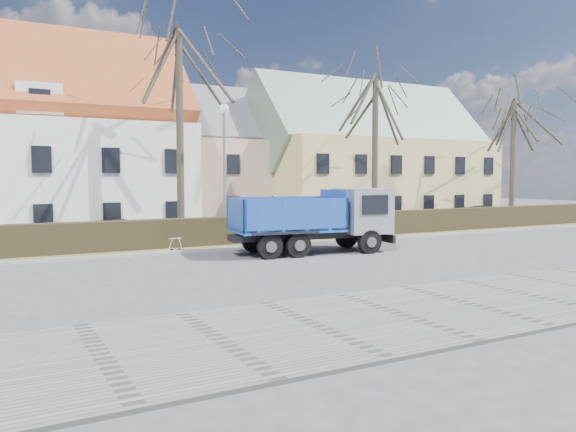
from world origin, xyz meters
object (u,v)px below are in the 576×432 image
dump_truck (307,220)px  parked_car_b (483,213)px  parked_car_a (118,228)px  cart_frame (170,245)px  streetlight (224,173)px

dump_truck → parked_car_b: 22.83m
parked_car_a → parked_car_b: 26.75m
parked_car_a → cart_frame: bearing=162.2°
dump_truck → parked_car_a: size_ratio=2.02×
cart_frame → parked_car_a: bearing=97.1°
dump_truck → parked_car_b: size_ratio=1.82×
parked_car_b → cart_frame: bearing=85.3°
cart_frame → parked_car_a: parked_car_a is taller
streetlight → dump_truck: bearing=-71.7°
streetlight → parked_car_b: bearing=10.7°
dump_truck → parked_car_a: dump_truck is taller
streetlight → parked_car_b: 23.08m
parked_car_a → streetlight: bearing=-160.5°
cart_frame → parked_car_a: (-0.82, 6.56, 0.24)m
dump_truck → parked_car_b: dump_truck is taller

